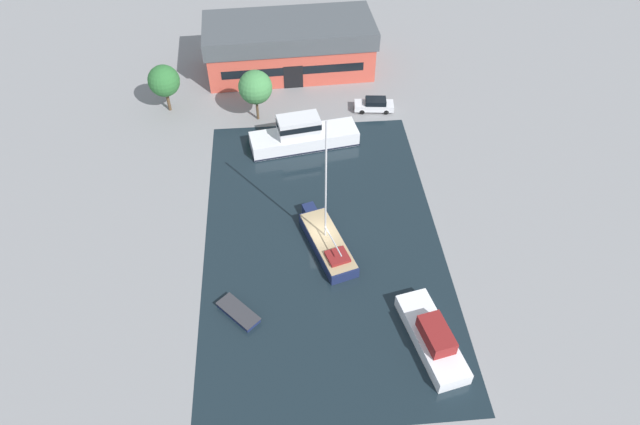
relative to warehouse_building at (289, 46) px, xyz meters
name	(u,v)px	position (x,y,z in m)	size (l,w,h in m)	color
ground_plane	(322,241)	(1.55, -30.84, -3.30)	(440.00, 440.00, 0.00)	gray
water_canal	(322,241)	(1.55, -30.84, -3.30)	(21.98, 36.68, 0.01)	black
warehouse_building	(289,46)	(0.00, 0.00, 0.00)	(21.77, 10.38, 6.52)	#C64C3D
quay_tree_near_building	(255,87)	(-4.32, -10.87, 1.02)	(3.85, 3.85, 6.26)	brown
quay_tree_by_water	(164,81)	(-14.87, -8.12, 0.68)	(3.67, 3.67, 5.84)	brown
parked_car	(374,105)	(9.57, -10.30, -2.51)	(4.80, 2.27, 1.57)	silver
sailboat_moored	(327,242)	(1.90, -31.67, -2.60)	(4.92, 9.65, 14.04)	#19234C
motor_cruiser	(303,135)	(0.62, -16.27, -1.94)	(12.36, 5.28, 3.76)	white
small_dinghy	(238,312)	(-6.17, -38.53, -3.03)	(3.84, 3.97, 0.52)	#19234C
cabin_boat	(432,337)	(9.26, -42.63, -2.41)	(4.50, 8.94, 2.46)	white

